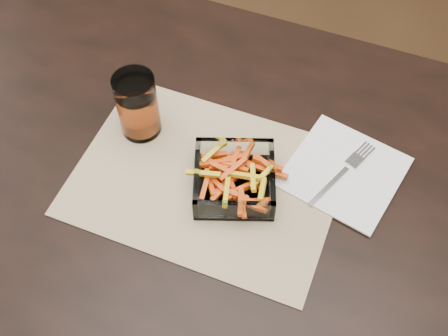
# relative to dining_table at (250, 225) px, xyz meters

# --- Properties ---
(dining_table) EXTENTS (1.60, 0.90, 0.75)m
(dining_table) POSITION_rel_dining_table_xyz_m (0.00, 0.00, 0.00)
(dining_table) COLOR black
(dining_table) RESTS_ON ground
(placemat) EXTENTS (0.45, 0.33, 0.00)m
(placemat) POSITION_rel_dining_table_xyz_m (-0.09, 0.01, 0.09)
(placemat) COLOR tan
(placemat) RESTS_ON dining_table
(glass_bowl) EXTENTS (0.17, 0.17, 0.05)m
(glass_bowl) POSITION_rel_dining_table_xyz_m (-0.04, 0.01, 0.11)
(glass_bowl) COLOR white
(glass_bowl) RESTS_ON placemat
(tumbler) EXTENTS (0.07, 0.07, 0.13)m
(tumbler) POSITION_rel_dining_table_xyz_m (-0.24, 0.07, 0.15)
(tumbler) COLOR white
(tumbler) RESTS_ON placemat
(napkin) EXTENTS (0.22, 0.22, 0.00)m
(napkin) POSITION_rel_dining_table_xyz_m (0.13, 0.11, 0.09)
(napkin) COLOR white
(napkin) RESTS_ON placemat
(fork) EXTENTS (0.08, 0.17, 0.00)m
(fork) POSITION_rel_dining_table_xyz_m (0.13, 0.11, 0.10)
(fork) COLOR silver
(fork) RESTS_ON napkin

